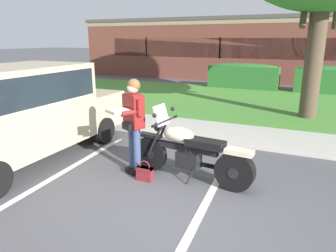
{
  "coord_description": "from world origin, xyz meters",
  "views": [
    {
      "loc": [
        1.58,
        -3.71,
        2.34
      ],
      "look_at": [
        -0.65,
        1.17,
        0.85
      ],
      "focal_mm": 33.4,
      "sensor_mm": 36.0,
      "label": 1
    }
  ],
  "objects": [
    {
      "name": "motorcycle",
      "position": [
        -0.07,
        0.97,
        0.49
      ],
      "size": [
        2.24,
        0.82,
        1.26
      ],
      "color": "black",
      "rests_on": "ground"
    },
    {
      "name": "ground_plane",
      "position": [
        0.0,
        0.0,
        0.0
      ],
      "size": [
        140.0,
        140.0,
        0.0
      ],
      "primitive_type": "plane",
      "color": "#4C4C51"
    },
    {
      "name": "handbag",
      "position": [
        -0.83,
        0.61,
        0.14
      ],
      "size": [
        0.28,
        0.13,
        0.36
      ],
      "color": "maroon",
      "rests_on": "ground"
    },
    {
      "name": "curb_strip",
      "position": [
        0.0,
        3.08,
        0.06
      ],
      "size": [
        60.0,
        0.2,
        0.12
      ],
      "primitive_type": "cube",
      "color": "#B7B2A8",
      "rests_on": "ground"
    },
    {
      "name": "stall_stripe_0",
      "position": [
        -2.35,
        0.2,
        0.0
      ],
      "size": [
        0.4,
        4.4,
        0.01
      ],
      "primitive_type": "cube",
      "rotation": [
        0.0,
        0.0,
        0.06
      ],
      "color": "silver",
      "rests_on": "ground"
    },
    {
      "name": "hedge_left",
      "position": [
        -1.42,
        11.67,
        0.65
      ],
      "size": [
        3.32,
        0.9,
        1.24
      ],
      "color": "#286028",
      "rests_on": "ground"
    },
    {
      "name": "parked_suv_adjacent",
      "position": [
        -3.56,
        0.5,
        0.96
      ],
      "size": [
        2.09,
        4.87,
        1.86
      ],
      "color": "tan",
      "rests_on": "ground"
    },
    {
      "name": "stall_stripe_1",
      "position": [
        0.37,
        0.2,
        0.0
      ],
      "size": [
        0.4,
        4.4,
        0.01
      ],
      "primitive_type": "cube",
      "rotation": [
        0.0,
        0.0,
        0.06
      ],
      "color": "silver",
      "rests_on": "ground"
    },
    {
      "name": "brick_building",
      "position": [
        1.42,
        18.27,
        1.81
      ],
      "size": [
        27.95,
        8.68,
        3.6
      ],
      "color": "brown",
      "rests_on": "ground"
    },
    {
      "name": "hedge_center_left",
      "position": [
        2.24,
        11.67,
        0.65
      ],
      "size": [
        2.65,
        0.9,
        1.24
      ],
      "color": "#286028",
      "rests_on": "ground"
    },
    {
      "name": "rider_person",
      "position": [
        -1.16,
        0.81,
        1.01
      ],
      "size": [
        0.59,
        0.67,
        1.7
      ],
      "color": "black",
      "rests_on": "ground"
    },
    {
      "name": "grass_lawn",
      "position": [
        0.0,
        8.26,
        0.03
      ],
      "size": [
        60.0,
        7.15,
        0.06
      ],
      "primitive_type": "cube",
      "color": "#478433",
      "rests_on": "ground"
    },
    {
      "name": "concrete_walk",
      "position": [
        0.0,
        3.93,
        0.04
      ],
      "size": [
        60.0,
        1.5,
        0.08
      ],
      "primitive_type": "cube",
      "color": "#B7B2A8",
      "rests_on": "ground"
    }
  ]
}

